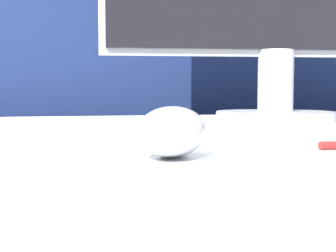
{
  "coord_description": "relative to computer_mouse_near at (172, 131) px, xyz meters",
  "views": [
    {
      "loc": [
        -0.01,
        -0.6,
        0.78
      ],
      "look_at": [
        0.04,
        -0.17,
        0.74
      ],
      "focal_mm": 50.0,
      "sensor_mm": 36.0,
      "label": 1
    }
  ],
  "objects": [
    {
      "name": "computer_mouse_near",
      "position": [
        0.0,
        0.0,
        0.0
      ],
      "size": [
        0.09,
        0.12,
        0.04
      ],
      "rotation": [
        0.0,
        0.0,
        -0.32
      ],
      "color": "white",
      "rests_on": "desk"
    },
    {
      "name": "keyboard",
      "position": [
        -0.01,
        0.17,
        -0.01
      ],
      "size": [
        0.38,
        0.16,
        0.02
      ],
      "rotation": [
        0.0,
        0.0,
        0.08
      ],
      "color": "white",
      "rests_on": "desk"
    },
    {
      "name": "partition_panel",
      "position": [
        -0.04,
        0.79,
        -0.21
      ],
      "size": [
        5.0,
        0.03,
        1.07
      ],
      "color": "navy",
      "rests_on": "ground_plane"
    }
  ]
}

